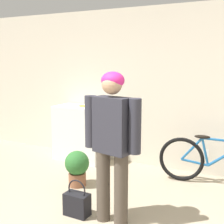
{
  "coord_description": "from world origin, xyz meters",
  "views": [
    {
      "loc": [
        1.46,
        -1.76,
        1.79
      ],
      "look_at": [
        -0.06,
        1.06,
        1.23
      ],
      "focal_mm": 50.0,
      "sensor_mm": 36.0,
      "label": 1
    }
  ],
  "objects_px": {
    "bicycle": "(217,162)",
    "banana": "(86,106)",
    "handbag": "(77,203)",
    "person": "(112,137)",
    "potted_plant": "(77,166)"
  },
  "relations": [
    {
      "from": "banana",
      "to": "potted_plant",
      "type": "bearing_deg",
      "value": -64.28
    },
    {
      "from": "bicycle",
      "to": "banana",
      "type": "height_order",
      "value": "banana"
    },
    {
      "from": "banana",
      "to": "handbag",
      "type": "distance_m",
      "value": 2.1
    },
    {
      "from": "bicycle",
      "to": "banana",
      "type": "bearing_deg",
      "value": 171.19
    },
    {
      "from": "person",
      "to": "handbag",
      "type": "xyz_separation_m",
      "value": [
        -0.42,
        -0.06,
        -0.82
      ]
    },
    {
      "from": "person",
      "to": "bicycle",
      "type": "height_order",
      "value": "person"
    },
    {
      "from": "bicycle",
      "to": "potted_plant",
      "type": "relative_size",
      "value": 3.23
    },
    {
      "from": "handbag",
      "to": "potted_plant",
      "type": "xyz_separation_m",
      "value": [
        -0.48,
        0.71,
        0.14
      ]
    },
    {
      "from": "banana",
      "to": "potted_plant",
      "type": "distance_m",
      "value": 1.28
    },
    {
      "from": "potted_plant",
      "to": "handbag",
      "type": "bearing_deg",
      "value": -55.64
    },
    {
      "from": "person",
      "to": "banana",
      "type": "xyz_separation_m",
      "value": [
        -1.37,
        1.61,
        0.02
      ]
    },
    {
      "from": "person",
      "to": "banana",
      "type": "bearing_deg",
      "value": 140.64
    },
    {
      "from": "potted_plant",
      "to": "bicycle",
      "type": "bearing_deg",
      "value": 28.83
    },
    {
      "from": "banana",
      "to": "handbag",
      "type": "bearing_deg",
      "value": -60.46
    },
    {
      "from": "bicycle",
      "to": "handbag",
      "type": "xyz_separation_m",
      "value": [
        -1.25,
        -1.66,
        -0.2
      ]
    }
  ]
}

